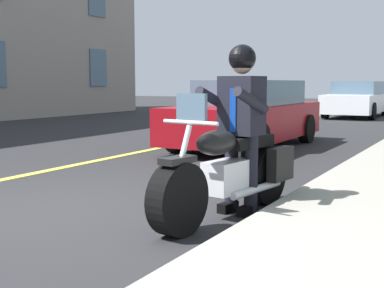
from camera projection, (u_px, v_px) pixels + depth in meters
name	position (u px, v px, depth m)	size (l,w,h in m)	color
ground_plane	(65.00, 212.00, 5.49)	(80.00, 80.00, 0.00)	#28282B
motorcycle_main	(231.00, 173.00, 5.24)	(2.22, 0.79, 1.26)	black
rider_main	(241.00, 114.00, 5.33)	(0.68, 0.61, 1.74)	black
car_silver	(357.00, 99.00, 20.54)	(4.60, 1.92, 1.40)	white
car_dark	(248.00, 114.00, 10.90)	(4.60, 1.92, 1.40)	maroon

